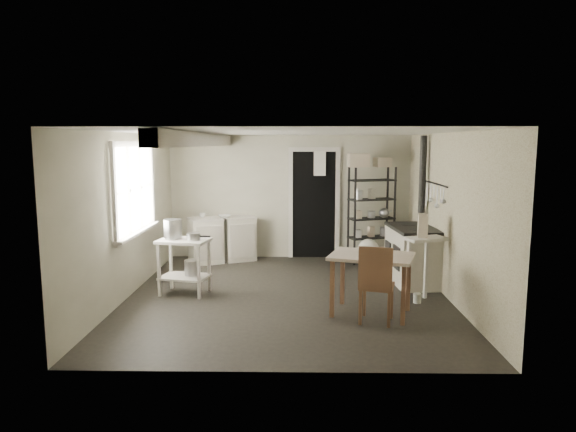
{
  "coord_description": "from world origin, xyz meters",
  "views": [
    {
      "loc": [
        0.13,
        -7.1,
        2.15
      ],
      "look_at": [
        0.0,
        0.3,
        1.1
      ],
      "focal_mm": 32.0,
      "sensor_mm": 36.0,
      "label": 1
    }
  ],
  "objects_px": {
    "work_table": "(371,285)",
    "prep_table": "(184,266)",
    "chair": "(377,283)",
    "stockpot": "(173,229)",
    "stove": "(412,255)",
    "flour_sack": "(368,252)",
    "base_cabinets": "(222,236)",
    "shelf_rack": "(371,210)"
  },
  "relations": [
    {
      "from": "chair",
      "to": "flour_sack",
      "type": "relative_size",
      "value": 1.99
    },
    {
      "from": "base_cabinets",
      "to": "work_table",
      "type": "bearing_deg",
      "value": -75.54
    },
    {
      "from": "stockpot",
      "to": "chair",
      "type": "bearing_deg",
      "value": -23.2
    },
    {
      "from": "stockpot",
      "to": "chair",
      "type": "height_order",
      "value": "stockpot"
    },
    {
      "from": "shelf_rack",
      "to": "work_table",
      "type": "relative_size",
      "value": 1.72
    },
    {
      "from": "stockpot",
      "to": "work_table",
      "type": "relative_size",
      "value": 0.27
    },
    {
      "from": "base_cabinets",
      "to": "chair",
      "type": "distance_m",
      "value": 3.97
    },
    {
      "from": "stockpot",
      "to": "shelf_rack",
      "type": "height_order",
      "value": "shelf_rack"
    },
    {
      "from": "chair",
      "to": "prep_table",
      "type": "bearing_deg",
      "value": 171.81
    },
    {
      "from": "stockpot",
      "to": "flour_sack",
      "type": "bearing_deg",
      "value": 29.48
    },
    {
      "from": "chair",
      "to": "flour_sack",
      "type": "distance_m",
      "value": 2.92
    },
    {
      "from": "prep_table",
      "to": "flour_sack",
      "type": "distance_m",
      "value": 3.38
    },
    {
      "from": "shelf_rack",
      "to": "stockpot",
      "type": "bearing_deg",
      "value": -165.7
    },
    {
      "from": "work_table",
      "to": "flour_sack",
      "type": "xyz_separation_m",
      "value": [
        0.32,
        2.6,
        -0.14
      ]
    },
    {
      "from": "stockpot",
      "to": "work_table",
      "type": "distance_m",
      "value": 2.91
    },
    {
      "from": "prep_table",
      "to": "work_table",
      "type": "bearing_deg",
      "value": -18.26
    },
    {
      "from": "prep_table",
      "to": "flour_sack",
      "type": "bearing_deg",
      "value": 31.43
    },
    {
      "from": "stove",
      "to": "prep_table",
      "type": "bearing_deg",
      "value": -174.05
    },
    {
      "from": "flour_sack",
      "to": "stockpot",
      "type": "bearing_deg",
      "value": -150.52
    },
    {
      "from": "prep_table",
      "to": "chair",
      "type": "height_order",
      "value": "chair"
    },
    {
      "from": "base_cabinets",
      "to": "stove",
      "type": "bearing_deg",
      "value": -48.3
    },
    {
      "from": "shelf_rack",
      "to": "chair",
      "type": "bearing_deg",
      "value": -115.31
    },
    {
      "from": "stove",
      "to": "work_table",
      "type": "height_order",
      "value": "stove"
    },
    {
      "from": "stockpot",
      "to": "stove",
      "type": "distance_m",
      "value": 3.65
    },
    {
      "from": "shelf_rack",
      "to": "work_table",
      "type": "distance_m",
      "value": 2.98
    },
    {
      "from": "prep_table",
      "to": "stove",
      "type": "height_order",
      "value": "stove"
    },
    {
      "from": "work_table",
      "to": "chair",
      "type": "bearing_deg",
      "value": -85.02
    },
    {
      "from": "work_table",
      "to": "prep_table",
      "type": "bearing_deg",
      "value": 161.74
    },
    {
      "from": "base_cabinets",
      "to": "work_table",
      "type": "relative_size",
      "value": 1.23
    },
    {
      "from": "base_cabinets",
      "to": "flour_sack",
      "type": "distance_m",
      "value": 2.66
    },
    {
      "from": "base_cabinets",
      "to": "stove",
      "type": "height_order",
      "value": "stove"
    },
    {
      "from": "work_table",
      "to": "flour_sack",
      "type": "bearing_deg",
      "value": 82.94
    },
    {
      "from": "stove",
      "to": "work_table",
      "type": "xyz_separation_m",
      "value": [
        -0.85,
        -1.49,
        -0.06
      ]
    },
    {
      "from": "stockpot",
      "to": "stove",
      "type": "bearing_deg",
      "value": 9.59
    },
    {
      "from": "prep_table",
      "to": "work_table",
      "type": "relative_size",
      "value": 0.79
    },
    {
      "from": "work_table",
      "to": "stockpot",
      "type": "bearing_deg",
      "value": 161.95
    },
    {
      "from": "shelf_rack",
      "to": "stove",
      "type": "relative_size",
      "value": 1.55
    },
    {
      "from": "prep_table",
      "to": "stockpot",
      "type": "relative_size",
      "value": 2.92
    },
    {
      "from": "stove",
      "to": "shelf_rack",
      "type": "bearing_deg",
      "value": 102.66
    },
    {
      "from": "shelf_rack",
      "to": "work_table",
      "type": "height_order",
      "value": "shelf_rack"
    },
    {
      "from": "prep_table",
      "to": "flour_sack",
      "type": "xyz_separation_m",
      "value": [
        2.88,
        1.76,
        -0.16
      ]
    },
    {
      "from": "base_cabinets",
      "to": "shelf_rack",
      "type": "bearing_deg",
      "value": -24.41
    }
  ]
}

